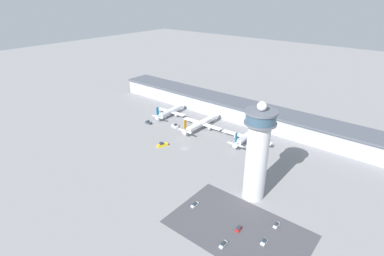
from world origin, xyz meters
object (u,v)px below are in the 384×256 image
airplane_gate_bravo (201,123)px  car_yellow_taxi (239,229)px  airplane_gate_alpha (170,111)px  car_maroon_suv (195,205)px  car_navy_sedan (264,242)px  car_green_van (223,244)px  service_truck_fuel (162,145)px  control_tower (257,152)px  service_truck_catering (175,126)px  airplane_gate_charlie (246,137)px  service_truck_baggage (148,123)px  car_red_hatchback (276,225)px

airplane_gate_bravo → car_yellow_taxi: 112.60m
airplane_gate_alpha → car_maroon_suv: size_ratio=7.27×
airplane_gate_alpha → car_navy_sedan: (131.69, -81.06, -3.71)m
airplane_gate_alpha → airplane_gate_bravo: (37.48, -3.75, 0.47)m
car_green_van → service_truck_fuel: bearing=150.0°
control_tower → car_yellow_taxi: (7.23, -26.71, -26.53)m
car_green_van → car_maroon_suv: 29.26m
service_truck_fuel → car_green_van: service_truck_fuel is taller
service_truck_catering → car_navy_sedan: (112.55, -66.09, -0.45)m
service_truck_catering → service_truck_fuel: (14.81, -30.11, 0.10)m
service_truck_fuel → airplane_gate_alpha: bearing=127.0°
control_tower → service_truck_catering: bearing=156.7°
airplane_gate_charlie → service_truck_baggage: bearing=-164.5°
car_red_hatchback → car_navy_sedan: bearing=-88.9°
service_truck_fuel → service_truck_baggage: (-36.66, 21.22, -0.20)m
car_maroon_suv → airplane_gate_alpha: bearing=138.8°
control_tower → airplane_gate_bravo: control_tower is taller
service_truck_fuel → car_yellow_taxi: (84.85, -36.45, -0.51)m
airplane_gate_bravo → car_yellow_taxi: airplane_gate_bravo is taller
car_maroon_suv → car_red_hatchback: size_ratio=1.15×
airplane_gate_charlie → car_yellow_taxi: airplane_gate_charlie is taller
control_tower → car_red_hatchback: 35.66m
service_truck_fuel → car_navy_sedan: bearing=-20.2°
service_truck_catering → service_truck_fuel: service_truck_fuel is taller
car_yellow_taxi → airplane_gate_bravo: bearing=136.3°
airplane_gate_alpha → car_maroon_suv: 122.72m
airplane_gate_alpha → car_yellow_taxi: airplane_gate_alpha is taller
service_truck_catering → car_red_hatchback: service_truck_catering is taller
service_truck_baggage → service_truck_fuel: bearing=-30.1°
car_green_van → car_red_hatchback: bearing=63.3°
car_yellow_taxi → service_truck_fuel: bearing=156.8°
service_truck_baggage → car_yellow_taxi: (121.52, -57.67, -0.31)m
airplane_gate_alpha → car_maroon_suv: airplane_gate_alpha is taller
service_truck_catering → car_maroon_suv: 98.41m
airplane_gate_alpha → airplane_gate_charlie: 76.69m
airplane_gate_charlie → service_truck_baggage: (-79.39, -21.96, -3.38)m
airplane_gate_bravo → service_truck_fuel: bearing=-94.9°
service_truck_fuel → service_truck_baggage: 42.36m
service_truck_catering → car_yellow_taxi: size_ratio=1.60×
control_tower → car_yellow_taxi: size_ratio=13.35×
car_navy_sedan → car_maroon_suv: 39.46m
airplane_gate_alpha → car_yellow_taxi: (118.80, -81.53, -3.67)m
airplane_gate_alpha → car_red_hatchback: airplane_gate_alpha is taller
service_truck_fuel → car_maroon_suv: service_truck_fuel is taller
car_yellow_taxi → car_red_hatchback: bearing=47.0°
airplane_gate_charlie → service_truck_catering: airplane_gate_charlie is taller
service_truck_fuel → airplane_gate_bravo: bearing=85.1°
service_truck_catering → car_yellow_taxi: bearing=-33.7°
service_truck_fuel → service_truck_baggage: size_ratio=1.33×
airplane_gate_alpha → car_yellow_taxi: size_ratio=8.70×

